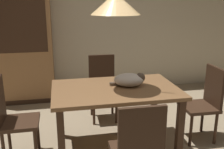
# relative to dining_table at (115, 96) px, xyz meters

# --- Properties ---
(back_wall) EXTENTS (6.40, 0.10, 2.90)m
(back_wall) POSITION_rel_dining_table_xyz_m (0.01, 2.16, 0.80)
(back_wall) COLOR beige
(back_wall) RESTS_ON ground
(dining_table) EXTENTS (1.40, 0.90, 0.75)m
(dining_table) POSITION_rel_dining_table_xyz_m (0.00, 0.00, 0.00)
(dining_table) COLOR brown
(dining_table) RESTS_ON ground
(chair_far_back) EXTENTS (0.41, 0.41, 0.93)m
(chair_far_back) POSITION_rel_dining_table_xyz_m (0.00, 0.88, -0.14)
(chair_far_back) COLOR #382316
(chair_far_back) RESTS_ON ground
(chair_right_side) EXTENTS (0.41, 0.41, 0.93)m
(chair_right_side) POSITION_rel_dining_table_xyz_m (1.13, -0.00, -0.14)
(chair_right_side) COLOR #382316
(chair_right_side) RESTS_ON ground
(chair_left_side) EXTENTS (0.40, 0.40, 0.93)m
(chair_left_side) POSITION_rel_dining_table_xyz_m (-1.13, 0.00, -0.14)
(chair_left_side) COLOR #382316
(chair_left_side) RESTS_ON ground
(chair_near_front) EXTENTS (0.41, 0.41, 0.93)m
(chair_near_front) POSITION_rel_dining_table_xyz_m (-0.00, -0.88, -0.14)
(chair_near_front) COLOR #382316
(chair_near_front) RESTS_ON ground
(cat_sleeping) EXTENTS (0.40, 0.29, 0.16)m
(cat_sleeping) POSITION_rel_dining_table_xyz_m (0.17, 0.03, 0.18)
(cat_sleeping) COLOR beige
(cat_sleeping) RESTS_ON dining_table
(pendant_lamp) EXTENTS (0.52, 0.52, 1.30)m
(pendant_lamp) POSITION_rel_dining_table_xyz_m (0.00, 0.00, 1.01)
(pendant_lamp) COLOR #E5B775
(hutch_bookcase) EXTENTS (1.12, 0.45, 1.85)m
(hutch_bookcase) POSITION_rel_dining_table_xyz_m (-1.25, 1.83, 0.24)
(hutch_bookcase) COLOR olive
(hutch_bookcase) RESTS_ON ground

